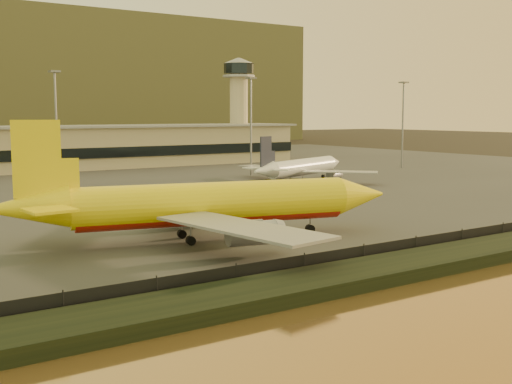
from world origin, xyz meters
TOP-DOWN VIEW (x-y plane):
  - ground at (0.00, 0.00)m, footprint 900.00×900.00m
  - embankment at (0.00, -17.00)m, footprint 320.00×7.00m
  - tarmac at (0.00, 95.00)m, footprint 320.00×220.00m
  - perimeter_fence at (0.00, -13.00)m, footprint 300.00×0.05m
  - control_tower at (70.00, 131.00)m, footprint 11.20×11.20m
  - apron_light_masts at (15.00, 75.00)m, footprint 152.20×12.20m
  - dhl_cargo_jet at (-12.85, 8.47)m, footprint 50.97×48.97m
  - white_narrowbody_jet at (40.94, 57.79)m, footprint 37.46×35.36m
  - gse_vehicle_yellow at (4.58, 24.05)m, footprint 4.19×2.66m
  - gse_vehicle_white at (-12.98, 35.76)m, footprint 3.49×1.69m

SIDE VIEW (x-z plane):
  - ground at x=0.00m, z-range 0.00..0.00m
  - tarmac at x=0.00m, z-range 0.00..0.20m
  - embankment at x=0.00m, z-range 0.00..1.40m
  - gse_vehicle_white at x=-12.98m, z-range 0.20..1.74m
  - gse_vehicle_yellow at x=4.58m, z-range 0.20..1.95m
  - perimeter_fence at x=0.00m, z-range 0.20..2.40m
  - white_narrowbody_jet at x=40.94m, z-range -2.06..9.15m
  - dhl_cargo_jet at x=-12.85m, z-range -2.89..12.47m
  - apron_light_masts at x=15.00m, z-range 3.00..28.40m
  - control_tower at x=70.00m, z-range 3.91..39.41m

